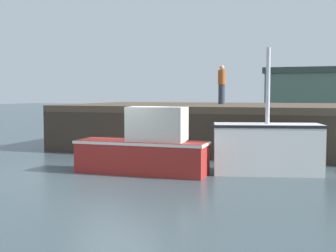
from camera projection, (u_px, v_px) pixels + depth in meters
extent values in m
cube|color=#3D4C51|center=(116.00, 175.00, 12.67)|extent=(120.00, 160.00, 0.10)
cube|color=brown|center=(240.00, 107.00, 18.82)|extent=(14.48, 7.83, 0.25)
cube|color=#392E23|center=(223.00, 137.00, 15.29)|extent=(14.48, 0.24, 1.61)
cylinder|color=#392E23|center=(55.00, 132.00, 17.46)|extent=(0.29, 0.29, 1.61)
cylinder|color=#392E23|center=(224.00, 137.00, 15.36)|extent=(0.29, 0.29, 1.61)
cylinder|color=#392E23|center=(170.00, 122.00, 23.75)|extent=(0.29, 0.29, 1.61)
cylinder|color=#392E23|center=(134.00, 134.00, 16.41)|extent=(6.87, 0.15, 1.43)
cube|color=maroon|center=(141.00, 157.00, 12.69)|extent=(3.84, 1.10, 0.96)
cube|color=silver|center=(141.00, 142.00, 12.66)|extent=(3.91, 1.12, 0.08)
cube|color=beige|center=(157.00, 124.00, 12.48)|extent=(1.67, 0.83, 0.99)
cube|color=silver|center=(267.00, 149.00, 12.63)|extent=(3.22, 1.77, 1.46)
cube|color=black|center=(267.00, 125.00, 12.58)|extent=(3.28, 1.81, 0.08)
cylinder|color=#B7B7BC|center=(268.00, 86.00, 12.49)|extent=(0.12, 0.12, 2.19)
cylinder|color=#2D3342|center=(222.00, 94.00, 19.35)|extent=(0.29, 0.29, 0.87)
cylinder|color=#994C1E|center=(222.00, 77.00, 19.30)|extent=(0.34, 0.34, 0.64)
sphere|color=tan|center=(222.00, 68.00, 19.26)|extent=(0.22, 0.22, 0.22)
cube|color=#4C6656|center=(325.00, 97.00, 38.21)|extent=(9.91, 5.92, 4.05)
cube|color=#2D3D34|center=(326.00, 71.00, 38.04)|extent=(10.31, 6.16, 0.50)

